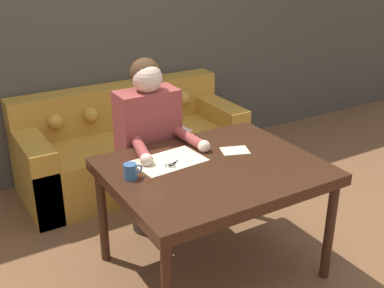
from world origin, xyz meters
name	(u,v)px	position (x,y,z in m)	size (l,w,h in m)	color
ground_plane	(220,272)	(0.00, 0.00, 0.00)	(16.00, 16.00, 0.00)	brown
wall_back	(99,25)	(0.00, 1.89, 1.30)	(8.00, 0.06, 2.60)	#474238
dining_table	(214,176)	(-0.02, 0.07, 0.66)	(1.24, 1.00, 0.73)	#381E11
couch	(132,148)	(0.06, 1.49, 0.30)	(1.90, 0.80, 0.81)	#B7842D
person	(149,148)	(-0.14, 0.69, 0.64)	(0.48, 0.60, 1.27)	#33281E
pattern_paper_main	(169,161)	(-0.21, 0.27, 0.74)	(0.44, 0.30, 0.00)	beige
pattern_paper_offcut	(235,151)	(0.22, 0.19, 0.74)	(0.21, 0.18, 0.00)	beige
scissors	(174,163)	(-0.21, 0.22, 0.74)	(0.20, 0.15, 0.01)	silver
mug	(131,171)	(-0.51, 0.18, 0.78)	(0.11, 0.08, 0.09)	#335B84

